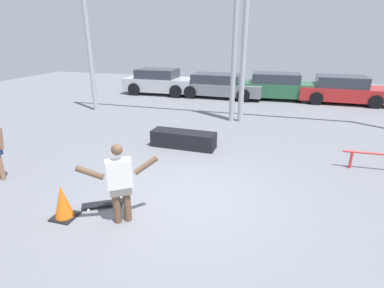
{
  "coord_description": "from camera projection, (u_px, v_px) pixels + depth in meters",
  "views": [
    {
      "loc": [
        1.58,
        -5.33,
        3.25
      ],
      "look_at": [
        -0.39,
        1.35,
        0.68
      ],
      "focal_mm": 28.0,
      "sensor_mm": 36.0,
      "label": 1
    }
  ],
  "objects": [
    {
      "name": "ground_plane",
      "position": [
        192.0,
        197.0,
        6.34
      ],
      "size": [
        36.0,
        36.0,
        0.0
      ],
      "primitive_type": "plane",
      "color": "slate"
    },
    {
      "name": "skateboarder",
      "position": [
        120.0,
        181.0,
        5.25
      ],
      "size": [
        1.21,
        0.89,
        1.51
      ],
      "rotation": [
        0.0,
        0.0,
        0.61
      ],
      "color": "brown",
      "rests_on": "ground_plane"
    },
    {
      "name": "skateboard",
      "position": [
        103.0,
        204.0,
        5.97
      ],
      "size": [
        0.79,
        0.6,
        0.08
      ],
      "rotation": [
        0.0,
        0.0,
        0.55
      ],
      "color": "black",
      "rests_on": "ground_plane"
    },
    {
      "name": "grind_box",
      "position": [
        183.0,
        139.0,
        9.06
      ],
      "size": [
        1.97,
        0.66,
        0.49
      ],
      "primitive_type": "cube",
      "rotation": [
        0.0,
        0.0,
        -0.04
      ],
      "color": "black",
      "rests_on": "ground_plane"
    },
    {
      "name": "canopy_support_left",
      "position": [
        156.0,
        31.0,
        11.58
      ],
      "size": [
        6.35,
        0.2,
        5.27
      ],
      "color": "#A5A8AD",
      "rests_on": "ground_plane"
    },
    {
      "name": "canopy_support_right",
      "position": [
        339.0,
        31.0,
        9.86
      ],
      "size": [
        6.35,
        0.2,
        5.27
      ],
      "color": "#A5A8AD",
      "rests_on": "ground_plane"
    },
    {
      "name": "parked_car_silver",
      "position": [
        160.0,
        82.0,
        17.03
      ],
      "size": [
        3.96,
        1.97,
        1.39
      ],
      "rotation": [
        0.0,
        0.0,
        0.01
      ],
      "color": "#B7BABF",
      "rests_on": "ground_plane"
    },
    {
      "name": "parked_car_grey",
      "position": [
        219.0,
        86.0,
        16.11
      ],
      "size": [
        4.59,
        1.98,
        1.24
      ],
      "rotation": [
        0.0,
        0.0,
        -0.03
      ],
      "color": "slate",
      "rests_on": "ground_plane"
    },
    {
      "name": "parked_car_green",
      "position": [
        278.0,
        87.0,
        15.62
      ],
      "size": [
        4.34,
        1.95,
        1.34
      ],
      "rotation": [
        0.0,
        0.0,
        0.04
      ],
      "color": "#28603D",
      "rests_on": "ground_plane"
    },
    {
      "name": "parked_car_red",
      "position": [
        342.0,
        90.0,
        14.8
      ],
      "size": [
        4.14,
        2.07,
        1.32
      ],
      "rotation": [
        0.0,
        0.0,
        -0.02
      ],
      "color": "red",
      "rests_on": "ground_plane"
    },
    {
      "name": "traffic_cone",
      "position": [
        63.0,
        202.0,
        5.53
      ],
      "size": [
        0.43,
        0.43,
        0.65
      ],
      "color": "black",
      "rests_on": "ground_plane"
    }
  ]
}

